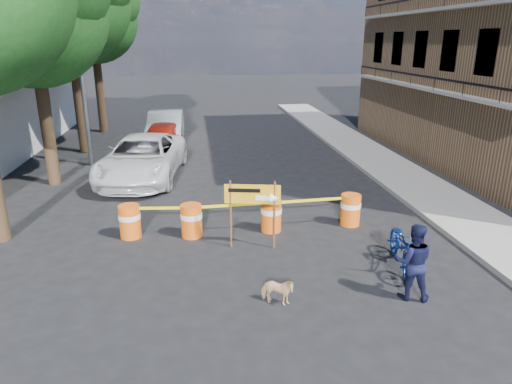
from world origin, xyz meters
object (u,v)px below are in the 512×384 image
object	(u,v)px
sedan_silver	(166,127)
suv_white	(143,158)
bicycle	(404,226)
barrel_far_left	(130,221)
barrel_mid_right	(271,215)
pedestrian	(413,262)
detour_sign	(259,200)
dog	(277,291)
barrel_mid_left	(191,220)
sedan_red	(162,138)
barrel_far_right	(350,209)

from	to	relation	value
sedan_silver	suv_white	bearing A→B (deg)	-94.08
bicycle	barrel_far_left	bearing A→B (deg)	169.89
barrel_far_left	sedan_silver	bearing A→B (deg)	88.35
barrel_mid_right	suv_white	bearing A→B (deg)	125.47
barrel_far_left	pedestrian	xyz separation A→B (m)	(6.07, -3.87, 0.34)
detour_sign	dog	bearing A→B (deg)	-78.36
dog	barrel_far_left	bearing A→B (deg)	66.37
barrel_mid_left	barrel_mid_right	distance (m)	2.18
barrel_far_left	pedestrian	world-z (taller)	pedestrian
detour_sign	pedestrian	bearing A→B (deg)	-33.04
barrel_mid_left	dog	size ratio (longest dim) A/B	1.29
pedestrian	bicycle	size ratio (longest dim) A/B	0.78
barrel_mid_right	dog	size ratio (longest dim) A/B	1.29
barrel_far_left	pedestrian	size ratio (longest dim) A/B	0.55
barrel_far_left	dog	distance (m)	5.02
detour_sign	sedan_red	size ratio (longest dim) A/B	0.43
detour_sign	pedestrian	distance (m)	3.90
sedan_red	sedan_silver	size ratio (longest dim) A/B	0.85
pedestrian	barrel_mid_left	bearing A→B (deg)	-22.02
barrel_far_right	dog	bearing A→B (deg)	-126.27
barrel_far_right	bicycle	size ratio (longest dim) A/B	0.43
barrel_far_right	barrel_mid_right	bearing A→B (deg)	-176.67
barrel_mid_left	dog	bearing A→B (deg)	-64.89
barrel_mid_left	suv_white	distance (m)	5.99
barrel_far_right	sedan_red	xyz separation A→B (m)	(-5.83, 9.58, 0.23)
bicycle	detour_sign	bearing A→B (deg)	166.72
detour_sign	bicycle	xyz separation A→B (m)	(3.11, -1.46, -0.26)
sedan_silver	bicycle	bearing A→B (deg)	-66.56
barrel_far_left	barrel_far_right	size ratio (longest dim) A/B	1.00
barrel_far_left	sedan_red	bearing A→B (deg)	88.26
pedestrian	sedan_silver	xyz separation A→B (m)	(-5.72, 15.81, -0.02)
barrel_mid_left	barrel_far_right	size ratio (longest dim) A/B	1.00
barrel_far_left	suv_white	bearing A→B (deg)	91.96
barrel_mid_left	detour_sign	bearing A→B (deg)	-29.84
barrel_far_left	sedan_silver	distance (m)	11.95
detour_sign	pedestrian	size ratio (longest dim) A/B	1.10
barrel_far_left	dog	bearing A→B (deg)	-48.62
barrel_mid_left	sedan_red	world-z (taller)	sedan_red
barrel_far_left	detour_sign	world-z (taller)	detour_sign
bicycle	suv_white	distance (m)	10.50
barrel_far_left	barrel_mid_right	world-z (taller)	same
barrel_far_right	sedan_silver	world-z (taller)	sedan_silver
pedestrian	barrel_far_right	bearing A→B (deg)	-72.92
barrel_far_right	suv_white	distance (m)	8.37
barrel_mid_right	sedan_red	xyz separation A→B (m)	(-3.52, 9.71, 0.23)
barrel_far_left	barrel_far_right	distance (m)	6.12
suv_white	barrel_mid_left	bearing A→B (deg)	-65.11
barrel_mid_left	pedestrian	xyz separation A→B (m)	(4.44, -3.71, 0.34)
barrel_far_right	detour_sign	bearing A→B (deg)	-156.80
suv_white	sedan_red	distance (m)	4.13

